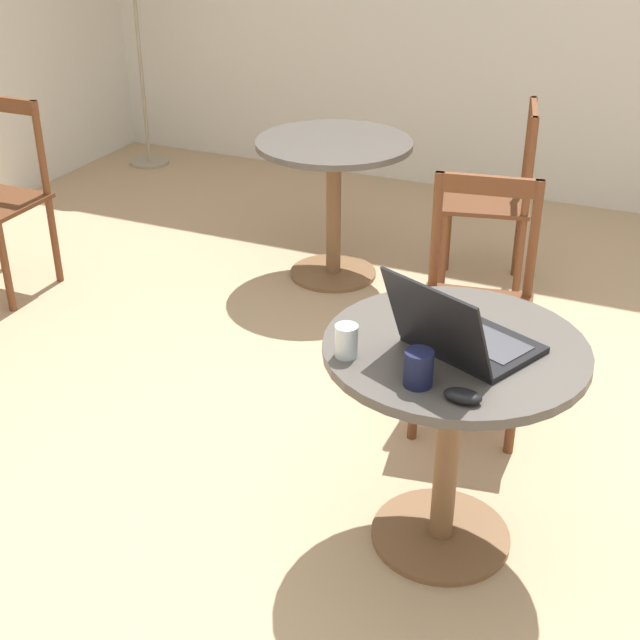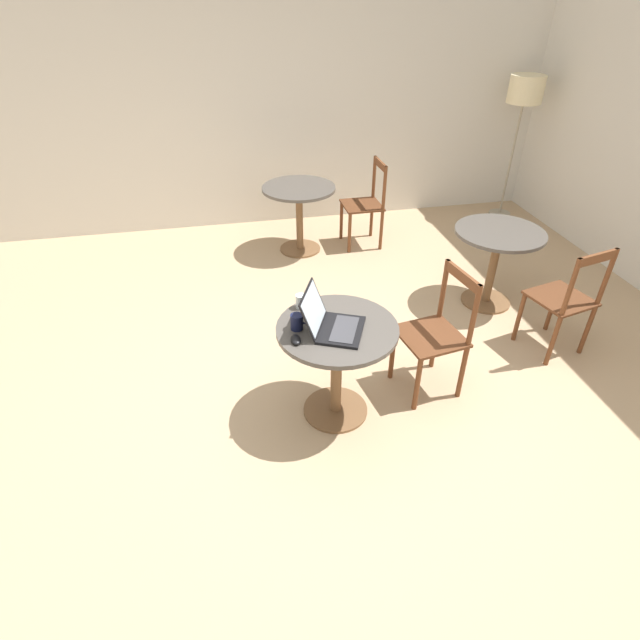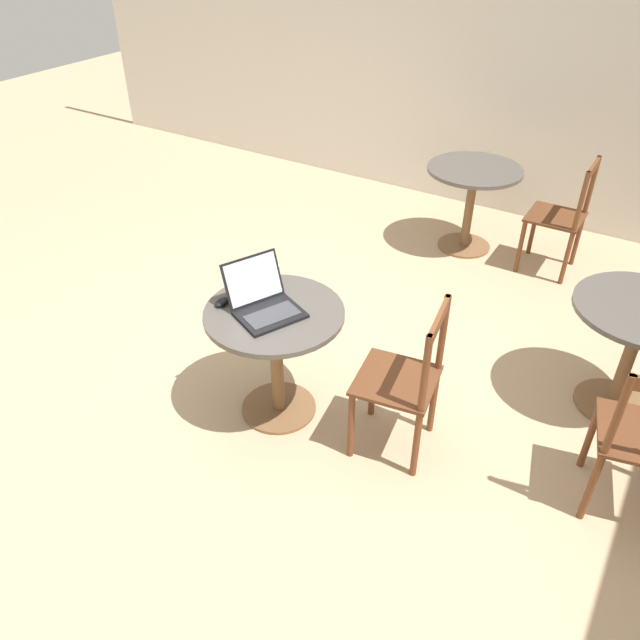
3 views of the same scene
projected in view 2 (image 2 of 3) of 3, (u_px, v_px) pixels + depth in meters
name	position (u px, v px, depth m)	size (l,w,h in m)	color
ground_plane	(333.00, 394.00, 3.59)	(16.00, 16.00, 0.00)	tan
wall_back	(268.00, 103.00, 5.43)	(9.40, 0.06, 2.70)	silver
cafe_table_near	(337.00, 349.00, 3.15)	(0.76, 0.76, 0.71)	brown
cafe_table_mid	(497.00, 249.00, 4.31)	(0.76, 0.76, 0.71)	brown
cafe_table_far	(299.00, 203.00, 5.19)	(0.76, 0.76, 0.71)	brown
chair_near_right	(436.00, 334.00, 3.41)	(0.47, 0.47, 0.92)	brown
chair_mid_front	(565.00, 301.00, 3.77)	(0.49, 0.49, 0.92)	brown
chair_far_right	(366.00, 205.00, 5.37)	(0.41, 0.41, 0.92)	brown
floor_lamp	(525.00, 95.00, 5.53)	(0.38, 0.38, 1.60)	#9E937F
laptop	(332.00, 323.00, 2.99)	(0.45, 0.44, 0.26)	black
mouse	(296.00, 339.00, 2.92)	(0.06, 0.10, 0.03)	black
mug	(297.00, 322.00, 3.01)	(0.12, 0.08, 0.10)	#141938
drinking_glass	(301.00, 301.00, 3.20)	(0.06, 0.06, 0.09)	silver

